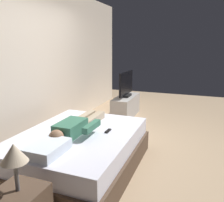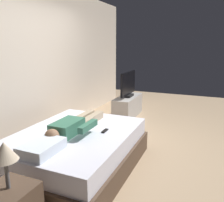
{
  "view_description": "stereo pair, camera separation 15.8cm",
  "coord_description": "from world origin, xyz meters",
  "px_view_note": "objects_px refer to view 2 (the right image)",
  "views": [
    {
      "loc": [
        -3.35,
        -1.15,
        1.71
      ],
      "look_at": [
        0.56,
        0.36,
        0.69
      ],
      "focal_mm": 37.43,
      "sensor_mm": 36.0,
      "label": 1
    },
    {
      "loc": [
        -3.29,
        -1.29,
        1.71
      ],
      "look_at": [
        0.56,
        0.36,
        0.69
      ],
      "focal_mm": 37.43,
      "sensor_mm": 36.0,
      "label": 2
    }
  ],
  "objects_px": {
    "bed": "(76,151)",
    "lamp": "(4,152)",
    "person": "(74,125)",
    "tv_stand": "(128,107)",
    "tv": "(128,85)",
    "pillow": "(42,148)",
    "remote": "(105,131)"
  },
  "relations": [
    {
      "from": "tv",
      "to": "pillow",
      "type": "bearing_deg",
      "value": -177.57
    },
    {
      "from": "bed",
      "to": "person",
      "type": "xyz_separation_m",
      "value": [
        0.03,
        0.04,
        0.36
      ]
    },
    {
      "from": "tv",
      "to": "person",
      "type": "bearing_deg",
      "value": -177.76
    },
    {
      "from": "tv",
      "to": "lamp",
      "type": "height_order",
      "value": "tv"
    },
    {
      "from": "bed",
      "to": "remote",
      "type": "bearing_deg",
      "value": -63.84
    },
    {
      "from": "pillow",
      "to": "tv",
      "type": "xyz_separation_m",
      "value": [
        3.26,
        0.14,
        0.18
      ]
    },
    {
      "from": "bed",
      "to": "tv",
      "type": "height_order",
      "value": "tv"
    },
    {
      "from": "person",
      "to": "lamp",
      "type": "distance_m",
      "value": 1.36
    },
    {
      "from": "bed",
      "to": "tv_stand",
      "type": "xyz_separation_m",
      "value": [
        2.58,
        0.14,
        -0.01
      ]
    },
    {
      "from": "person",
      "to": "tv_stand",
      "type": "xyz_separation_m",
      "value": [
        2.55,
        0.1,
        -0.37
      ]
    },
    {
      "from": "pillow",
      "to": "tv",
      "type": "height_order",
      "value": "tv"
    },
    {
      "from": "tv",
      "to": "lamp",
      "type": "bearing_deg",
      "value": -175.75
    },
    {
      "from": "bed",
      "to": "person",
      "type": "height_order",
      "value": "person"
    },
    {
      "from": "lamp",
      "to": "tv",
      "type": "bearing_deg",
      "value": 4.25
    },
    {
      "from": "pillow",
      "to": "person",
      "type": "distance_m",
      "value": 0.71
    },
    {
      "from": "lamp",
      "to": "person",
      "type": "bearing_deg",
      "value": 8.06
    },
    {
      "from": "bed",
      "to": "tv",
      "type": "bearing_deg",
      "value": 3.07
    },
    {
      "from": "tv_stand",
      "to": "pillow",
      "type": "bearing_deg",
      "value": -177.57
    },
    {
      "from": "tv",
      "to": "remote",
      "type": "bearing_deg",
      "value": -168.12
    },
    {
      "from": "tv_stand",
      "to": "lamp",
      "type": "xyz_separation_m",
      "value": [
        -3.88,
        -0.29,
        0.6
      ]
    },
    {
      "from": "bed",
      "to": "person",
      "type": "distance_m",
      "value": 0.36
    },
    {
      "from": "person",
      "to": "tv",
      "type": "relative_size",
      "value": 1.43
    },
    {
      "from": "bed",
      "to": "lamp",
      "type": "xyz_separation_m",
      "value": [
        -1.3,
        -0.15,
        0.59
      ]
    },
    {
      "from": "remote",
      "to": "tv",
      "type": "relative_size",
      "value": 0.17
    },
    {
      "from": "bed",
      "to": "lamp",
      "type": "relative_size",
      "value": 4.77
    },
    {
      "from": "tv_stand",
      "to": "lamp",
      "type": "bearing_deg",
      "value": -175.75
    },
    {
      "from": "pillow",
      "to": "lamp",
      "type": "bearing_deg",
      "value": -166.4
    },
    {
      "from": "remote",
      "to": "lamp",
      "type": "xyz_separation_m",
      "value": [
        -1.48,
        0.22,
        0.3
      ]
    },
    {
      "from": "person",
      "to": "remote",
      "type": "height_order",
      "value": "person"
    },
    {
      "from": "tv_stand",
      "to": "person",
      "type": "bearing_deg",
      "value": -177.76
    },
    {
      "from": "person",
      "to": "tv_stand",
      "type": "relative_size",
      "value": 1.15
    },
    {
      "from": "bed",
      "to": "lamp",
      "type": "height_order",
      "value": "lamp"
    }
  ]
}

